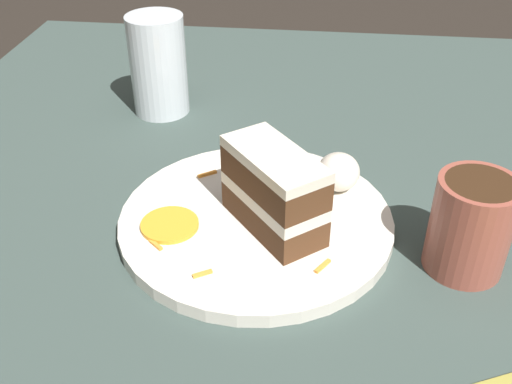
# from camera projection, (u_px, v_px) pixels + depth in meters

# --- Properties ---
(ground_plane) EXTENTS (6.00, 6.00, 0.00)m
(ground_plane) POSITION_uv_depth(u_px,v_px,m) (303.00, 231.00, 0.70)
(ground_plane) COLOR black
(ground_plane) RESTS_ON ground
(dining_table) EXTENTS (1.16, 1.09, 0.04)m
(dining_table) POSITION_uv_depth(u_px,v_px,m) (304.00, 219.00, 0.69)
(dining_table) COLOR #384742
(dining_table) RESTS_ON ground
(plate) EXTENTS (0.29, 0.29, 0.01)m
(plate) POSITION_uv_depth(u_px,v_px,m) (256.00, 221.00, 0.64)
(plate) COLOR silver
(plate) RESTS_ON dining_table
(cake_slice) EXTENTS (0.13, 0.12, 0.09)m
(cake_slice) POSITION_uv_depth(u_px,v_px,m) (274.00, 190.00, 0.60)
(cake_slice) COLOR #4C2D19
(cake_slice) RESTS_ON plate
(cream_dollop) EXTENTS (0.05, 0.05, 0.04)m
(cream_dollop) POSITION_uv_depth(u_px,v_px,m) (338.00, 172.00, 0.67)
(cream_dollop) COLOR silver
(cream_dollop) RESTS_ON plate
(orange_garnish) EXTENTS (0.06, 0.06, 0.00)m
(orange_garnish) POSITION_uv_depth(u_px,v_px,m) (170.00, 225.00, 0.62)
(orange_garnish) COLOR orange
(orange_garnish) RESTS_ON plate
(carrot_shreds_scatter) EXTENTS (0.19, 0.18, 0.00)m
(carrot_shreds_scatter) POSITION_uv_depth(u_px,v_px,m) (227.00, 216.00, 0.64)
(carrot_shreds_scatter) COLOR orange
(carrot_shreds_scatter) RESTS_ON plate
(drinking_glass) EXTENTS (0.08, 0.08, 0.14)m
(drinking_glass) POSITION_uv_depth(u_px,v_px,m) (159.00, 72.00, 0.84)
(drinking_glass) COLOR silver
(drinking_glass) RESTS_ON dining_table
(coffee_mug) EXTENTS (0.08, 0.08, 0.10)m
(coffee_mug) POSITION_uv_depth(u_px,v_px,m) (471.00, 222.00, 0.57)
(coffee_mug) COLOR #994C3D
(coffee_mug) RESTS_ON dining_table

